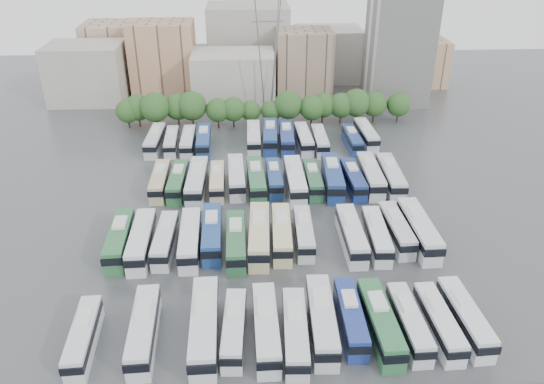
{
  "coord_description": "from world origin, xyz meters",
  "views": [
    {
      "loc": [
        -3.05,
        -69.15,
        42.99
      ],
      "look_at": [
        0.73,
        5.07,
        3.0
      ],
      "focal_mm": 35.0,
      "sensor_mm": 36.0,
      "label": 1
    }
  ],
  "objects_px": {
    "bus_r2_s5": "(236,176)",
    "bus_r2_s10": "(333,177)",
    "bus_r1_s0": "(120,239)",
    "bus_r3_s12": "(352,139)",
    "bus_r0_s11": "(409,322)",
    "bus_r1_s2": "(165,239)",
    "bus_r1_s7": "(282,233)",
    "bus_r3_s1": "(172,141)",
    "bus_r1_s8": "(304,232)",
    "bus_r2_s9": "(313,179)",
    "bus_r3_s13": "(366,134)",
    "bus_r3_s8": "(287,137)",
    "bus_r0_s6": "(266,327)",
    "bus_r2_s7": "(274,178)",
    "bus_r2_s1": "(160,181)",
    "bus_r0_s5": "(234,329)",
    "bus_r2_s13": "(391,176)",
    "bus_r0_s2": "(144,329)",
    "bus_r2_s2": "(178,181)",
    "apartment_tower": "(398,48)",
    "bus_r2_s6": "(256,179)",
    "bus_r3_s10": "(320,140)",
    "bus_r3_s6": "(254,137)",
    "bus_r3_s7": "(270,136)",
    "bus_r1_s5": "(236,241)",
    "bus_r2_s3": "(197,181)",
    "bus_r1_s12": "(396,229)",
    "bus_r1_s6": "(259,235)",
    "bus_r3_s9": "(304,139)",
    "bus_r1_s3": "(190,239)",
    "bus_r2_s11": "(353,179)",
    "electricity_pylon": "(267,33)",
    "bus_r2_s12": "(371,175)",
    "bus_r0_s13": "(465,317)",
    "bus_r0_s10": "(380,322)",
    "bus_r0_s9": "(351,317)",
    "bus_r2_s4": "(217,181)",
    "bus_r3_s0": "(155,140)",
    "bus_r3_s2": "(188,141)",
    "bus_r0_s12": "(439,322)",
    "bus_r0_s0": "(84,336)",
    "bus_r1_s13": "(419,229)",
    "bus_r0_s7": "(295,332)",
    "bus_r0_s4": "(204,326)",
    "bus_r1_s11": "(377,235)"
  },
  "relations": [
    {
      "from": "bus_r3_s8",
      "to": "bus_r3_s12",
      "type": "xyz_separation_m",
      "value": [
        13.23,
        -1.16,
        -0.25
      ]
    },
    {
      "from": "bus_r3_s1",
      "to": "bus_r3_s9",
      "type": "height_order",
      "value": "bus_r3_s9"
    },
    {
      "from": "bus_r0_s9",
      "to": "bus_r0_s12",
      "type": "xyz_separation_m",
      "value": [
        9.81,
        -1.24,
        -0.01
      ]
    },
    {
      "from": "bus_r1_s8",
      "to": "bus_r2_s1",
      "type": "bearing_deg",
      "value": 144.19
    },
    {
      "from": "bus_r1_s5",
      "to": "bus_r2_s7",
      "type": "height_order",
      "value": "bus_r1_s5"
    },
    {
      "from": "bus_r2_s6",
      "to": "bus_r3_s9",
      "type": "height_order",
      "value": "bus_r2_s6"
    },
    {
      "from": "bus_r3_s0",
      "to": "bus_r0_s13",
      "type": "bearing_deg",
      "value": -49.9
    },
    {
      "from": "bus_r1_s7",
      "to": "bus_r3_s1",
      "type": "relative_size",
      "value": 1.14
    },
    {
      "from": "bus_r0_s6",
      "to": "bus_r3_s7",
      "type": "height_order",
      "value": "bus_r3_s7"
    },
    {
      "from": "bus_r1_s6",
      "to": "bus_r3_s9",
      "type": "relative_size",
      "value": 1.13
    },
    {
      "from": "bus_r2_s2",
      "to": "bus_r3_s1",
      "type": "bearing_deg",
      "value": 101.47
    },
    {
      "from": "bus_r1_s5",
      "to": "bus_r2_s3",
      "type": "height_order",
      "value": "bus_r2_s3"
    },
    {
      "from": "bus_r0_s11",
      "to": "bus_r1_s2",
      "type": "height_order",
      "value": "bus_r1_s2"
    },
    {
      "from": "bus_r0_s4",
      "to": "bus_r1_s6",
      "type": "relative_size",
      "value": 1.02
    },
    {
      "from": "bus_r3_s13",
      "to": "bus_r3_s8",
      "type": "bearing_deg",
      "value": -178.88
    },
    {
      "from": "bus_r2_s3",
      "to": "bus_r2_s13",
      "type": "relative_size",
      "value": 1.03
    },
    {
      "from": "bus_r0_s9",
      "to": "bus_r2_s4",
      "type": "bearing_deg",
      "value": 115.91
    },
    {
      "from": "bus_r3_s7",
      "to": "bus_r3_s10",
      "type": "relative_size",
      "value": 1.14
    },
    {
      "from": "bus_r2_s6",
      "to": "bus_r2_s10",
      "type": "distance_m",
      "value": 13.18
    },
    {
      "from": "bus_r2_s10",
      "to": "bus_r2_s12",
      "type": "height_order",
      "value": "bus_r2_s10"
    },
    {
      "from": "bus_r2_s5",
      "to": "bus_r2_s10",
      "type": "xyz_separation_m",
      "value": [
        16.57,
        -1.31,
        0.15
      ]
    },
    {
      "from": "electricity_pylon",
      "to": "bus_r2_s12",
      "type": "bearing_deg",
      "value": -66.76
    },
    {
      "from": "bus_r2_s7",
      "to": "bus_r3_s1",
      "type": "distance_m",
      "value": 26.28
    },
    {
      "from": "apartment_tower",
      "to": "bus_r2_s6",
      "type": "height_order",
      "value": "apartment_tower"
    },
    {
      "from": "bus_r1_s0",
      "to": "bus_r3_s12",
      "type": "bearing_deg",
      "value": 39.13
    },
    {
      "from": "bus_r2_s11",
      "to": "bus_r3_s6",
      "type": "relative_size",
      "value": 0.95
    },
    {
      "from": "bus_r0_s13",
      "to": "bus_r0_s10",
      "type": "bearing_deg",
      "value": 179.66
    },
    {
      "from": "bus_r0_s7",
      "to": "bus_r2_s4",
      "type": "bearing_deg",
      "value": 107.61
    },
    {
      "from": "bus_r3_s2",
      "to": "bus_r3_s12",
      "type": "relative_size",
      "value": 1.04
    },
    {
      "from": "bus_r1_s8",
      "to": "bus_r0_s9",
      "type": "bearing_deg",
      "value": -77.56
    },
    {
      "from": "bus_r1_s8",
      "to": "bus_r2_s9",
      "type": "xyz_separation_m",
      "value": [
        3.31,
        16.74,
        -0.0
      ]
    },
    {
      "from": "bus_r0_s6",
      "to": "bus_r1_s8",
      "type": "distance_m",
      "value": 20.42
    },
    {
      "from": "bus_r0_s2",
      "to": "bus_r1_s2",
      "type": "height_order",
      "value": "bus_r0_s2"
    },
    {
      "from": "bus_r3_s1",
      "to": "bus_r3_s7",
      "type": "bearing_deg",
      "value": 0.81
    },
    {
      "from": "bus_r1_s11",
      "to": "bus_r3_s9",
      "type": "xyz_separation_m",
      "value": [
        -6.68,
        36.14,
        -0.0
      ]
    },
    {
      "from": "bus_r1_s13",
      "to": "bus_r2_s5",
      "type": "bearing_deg",
      "value": 143.61
    },
    {
      "from": "apartment_tower",
      "to": "bus_r1_s3",
      "type": "xyz_separation_m",
      "value": [
        -45.4,
        -64.24,
        -11.07
      ]
    },
    {
      "from": "bus_r2_s6",
      "to": "bus_r1_s8",
      "type": "bearing_deg",
      "value": -71.35
    },
    {
      "from": "bus_r1_s0",
      "to": "bus_r1_s5",
      "type": "xyz_separation_m",
      "value": [
        16.35,
        -1.24,
        -0.03
      ]
    },
    {
      "from": "bus_r3_s12",
      "to": "bus_r3_s10",
      "type": "bearing_deg",
      "value": -178.71
    },
    {
      "from": "bus_r1_s3",
      "to": "bus_r3_s1",
      "type": "bearing_deg",
      "value": 98.83
    },
    {
      "from": "bus_r0_s5",
      "to": "bus_r2_s13",
      "type": "xyz_separation_m",
      "value": [
        26.63,
        35.99,
        0.33
      ]
    },
    {
      "from": "bus_r0_s7",
      "to": "bus_r3_s10",
      "type": "xyz_separation_m",
      "value": [
        9.82,
        54.13,
        -0.07
      ]
    },
    {
      "from": "apartment_tower",
      "to": "bus_r1_s8",
      "type": "xyz_separation_m",
      "value": [
        -29.2,
        -63.09,
        -11.27
      ]
    },
    {
      "from": "bus_r1_s12",
      "to": "bus_r3_s1",
      "type": "height_order",
      "value": "bus_r1_s12"
    },
    {
      "from": "bus_r2_s10",
      "to": "bus_r3_s7",
      "type": "bearing_deg",
      "value": 119.84
    },
    {
      "from": "apartment_tower",
      "to": "bus_r2_s9",
      "type": "height_order",
      "value": "apartment_tower"
    },
    {
      "from": "bus_r0_s11",
      "to": "bus_r0_s0",
      "type": "bearing_deg",
      "value": 178.99
    },
    {
      "from": "bus_r3_s6",
      "to": "bus_r3_s7",
      "type": "height_order",
      "value": "bus_r3_s7"
    },
    {
      "from": "bus_r2_s2",
      "to": "bus_r2_s7",
      "type": "bearing_deg",
      "value": 3.95
    }
  ]
}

